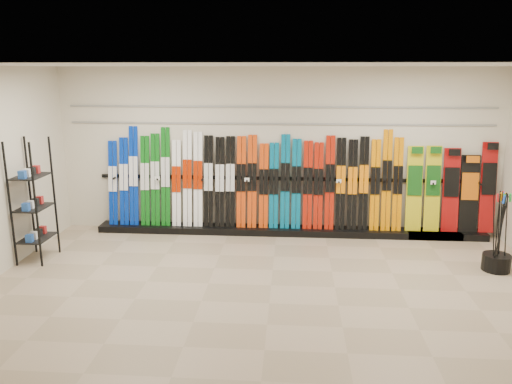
{
  "coord_description": "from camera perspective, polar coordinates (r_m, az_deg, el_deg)",
  "views": [
    {
      "loc": [
        0.26,
        -6.48,
        2.95
      ],
      "look_at": [
        -0.29,
        1.0,
        1.1
      ],
      "focal_mm": 35.0,
      "sensor_mm": 36.0,
      "label": 1
    }
  ],
  "objects": [
    {
      "name": "snowboards",
      "position": [
        9.51,
        21.42,
        0.23
      ],
      "size": [
        1.55,
        0.25,
        1.6
      ],
      "color": "gold",
      "rests_on": "ski_rack_base"
    },
    {
      "name": "floor",
      "position": [
        7.12,
        1.74,
        -10.62
      ],
      "size": [
        8.0,
        8.0,
        0.0
      ],
      "primitive_type": "plane",
      "color": "gray",
      "rests_on": "ground"
    },
    {
      "name": "accessory_rack",
      "position": [
        8.5,
        -24.14,
        -0.9
      ],
      "size": [
        0.4,
        0.6,
        1.93
      ],
      "primitive_type": "cube",
      "color": "black",
      "rests_on": "floor"
    },
    {
      "name": "slatwall_rail_0",
      "position": [
        9.01,
        2.52,
        7.8
      ],
      "size": [
        7.6,
        0.02,
        0.03
      ],
      "primitive_type": "cube",
      "color": "gray",
      "rests_on": "back_wall"
    },
    {
      "name": "ski_poles",
      "position": [
        8.23,
        26.07,
        -4.11
      ],
      "size": [
        0.3,
        0.32,
        1.18
      ],
      "color": "black",
      "rests_on": "pole_bin"
    },
    {
      "name": "slatwall_rail_1",
      "position": [
        8.98,
        2.54,
        9.7
      ],
      "size": [
        7.6,
        0.02,
        0.03
      ],
      "primitive_type": "cube",
      "color": "gray",
      "rests_on": "back_wall"
    },
    {
      "name": "ceiling",
      "position": [
        6.48,
        1.94,
        14.3
      ],
      "size": [
        8.0,
        8.0,
        0.0
      ],
      "primitive_type": "plane",
      "rotation": [
        3.14,
        0.0,
        0.0
      ],
      "color": "silver",
      "rests_on": "back_wall"
    },
    {
      "name": "skis",
      "position": [
        9.08,
        -0.46,
        1.13
      ],
      "size": [
        5.38,
        0.28,
        1.82
      ],
      "color": "#042BAD",
      "rests_on": "ski_rack_base"
    },
    {
      "name": "back_wall",
      "position": [
        9.1,
        2.49,
        4.68
      ],
      "size": [
        8.0,
        0.0,
        8.0
      ],
      "primitive_type": "plane",
      "rotation": [
        1.57,
        0.0,
        0.0
      ],
      "color": "beige",
      "rests_on": "floor"
    },
    {
      "name": "ski_rack_base",
      "position": [
        9.22,
        3.76,
        -4.44
      ],
      "size": [
        8.0,
        0.4,
        0.12
      ],
      "primitive_type": "cube",
      "color": "black",
      "rests_on": "floor"
    },
    {
      "name": "pole_bin",
      "position": [
        8.39,
        25.75,
        -7.26
      ],
      "size": [
        0.41,
        0.41,
        0.25
      ],
      "primitive_type": "cylinder",
      "color": "black",
      "rests_on": "floor"
    }
  ]
}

